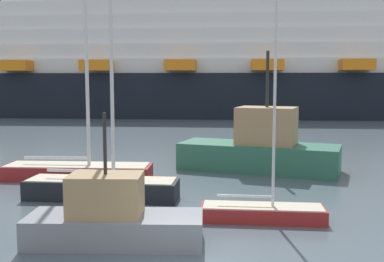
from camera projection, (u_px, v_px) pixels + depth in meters
sailboat_0 at (78, 166)px, 22.22m from camera, size 7.09×2.11×13.44m
sailboat_1 at (102, 185)px, 18.49m from camera, size 6.19×2.09×11.59m
sailboat_3 at (263, 210)px, 15.62m from camera, size 4.24×1.48×7.58m
fishing_boat_1 at (261, 149)px, 24.22m from camera, size 8.68×5.38×6.22m
fishing_boat_2 at (112, 218)px, 13.42m from camera, size 5.08×1.77×3.82m
channel_buoy_1 at (215, 156)px, 26.91m from camera, size 0.66×0.66×1.28m
channel_buoy_2 at (293, 157)px, 26.74m from camera, size 0.54×0.54×1.53m
cruise_ship at (112, 68)px, 63.26m from camera, size 102.56×21.26×19.86m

